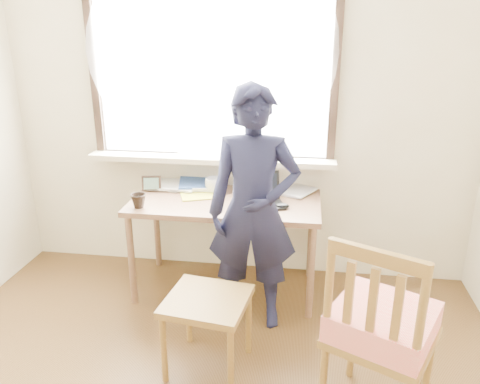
# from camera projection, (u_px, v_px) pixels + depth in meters

# --- Properties ---
(room_shell) EXTENTS (3.52, 4.02, 2.61)m
(room_shell) POSITION_uv_depth(u_px,v_px,m) (159.00, 96.00, 1.65)
(room_shell) COLOR beige
(room_shell) RESTS_ON ground
(desk) EXTENTS (1.33, 0.66, 0.71)m
(desk) POSITION_uv_depth(u_px,v_px,m) (226.00, 210.00, 3.32)
(desk) COLOR brown
(desk) RESTS_ON ground
(laptop) EXTENTS (0.37, 0.33, 0.21)m
(laptop) POSITION_uv_depth(u_px,v_px,m) (260.00, 197.00, 3.21)
(laptop) COLOR black
(laptop) RESTS_ON desk
(mug_white) EXTENTS (0.17, 0.17, 0.11)m
(mug_white) POSITION_uv_depth(u_px,v_px,m) (214.00, 185.00, 3.45)
(mug_white) COLOR white
(mug_white) RESTS_ON desk
(mug_dark) EXTENTS (0.14, 0.14, 0.10)m
(mug_dark) POSITION_uv_depth(u_px,v_px,m) (138.00, 201.00, 3.14)
(mug_dark) COLOR black
(mug_dark) RESTS_ON desk
(mouse) EXTENTS (0.09, 0.06, 0.04)m
(mouse) POSITION_uv_depth(u_px,v_px,m) (283.00, 206.00, 3.14)
(mouse) COLOR black
(mouse) RESTS_ON desk
(desk_clutter) EXTENTS (0.58, 0.57, 0.04)m
(desk_clutter) POSITION_uv_depth(u_px,v_px,m) (201.00, 185.00, 3.53)
(desk_clutter) COLOR white
(desk_clutter) RESTS_ON desk
(book_a) EXTENTS (0.27, 0.33, 0.03)m
(book_a) POSITION_uv_depth(u_px,v_px,m) (173.00, 184.00, 3.58)
(book_a) COLOR white
(book_a) RESTS_ON desk
(book_b) EXTENTS (0.30, 0.33, 0.02)m
(book_b) POSITION_uv_depth(u_px,v_px,m) (287.00, 189.00, 3.49)
(book_b) COLOR white
(book_b) RESTS_ON desk
(picture_frame) EXTENTS (0.14, 0.04, 0.11)m
(picture_frame) POSITION_uv_depth(u_px,v_px,m) (152.00, 184.00, 3.45)
(picture_frame) COLOR black
(picture_frame) RESTS_ON desk
(work_chair) EXTENTS (0.50, 0.48, 0.45)m
(work_chair) POSITION_uv_depth(u_px,v_px,m) (207.00, 309.00, 2.60)
(work_chair) COLOR olive
(work_chair) RESTS_ON ground
(side_chair) EXTENTS (0.61, 0.60, 1.01)m
(side_chair) POSITION_uv_depth(u_px,v_px,m) (381.00, 326.00, 2.21)
(side_chair) COLOR olive
(side_chair) RESTS_ON ground
(person) EXTENTS (0.59, 0.41, 1.57)m
(person) POSITION_uv_depth(u_px,v_px,m) (254.00, 211.00, 2.91)
(person) COLOR black
(person) RESTS_ON ground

